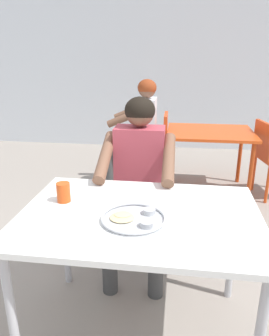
{
  "coord_description": "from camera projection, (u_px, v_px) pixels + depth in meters",
  "views": [
    {
      "loc": [
        0.23,
        -1.45,
        1.5
      ],
      "look_at": [
        -0.0,
        0.26,
        0.9
      ],
      "focal_mm": 35.0,
      "sensor_mm": 36.0,
      "label": 1
    }
  ],
  "objects": [
    {
      "name": "table_foreground",
      "position": [
        140.0,
        226.0,
        1.66
      ],
      "size": [
        1.2,
        0.85,
        0.75
      ],
      "color": "white",
      "rests_on": "ground"
    },
    {
      "name": "drinking_cup",
      "position": [
        63.0,
        192.0,
        1.75
      ],
      "size": [
        0.07,
        0.07,
        0.11
      ],
      "color": "#D84C19",
      "rests_on": "table_foreground"
    },
    {
      "name": "diner_foreground",
      "position": [
        138.0,
        172.0,
        2.22
      ],
      "size": [
        0.49,
        0.56,
        1.24
      ],
      "color": "#3E3E3E",
      "rests_on": "ground"
    },
    {
      "name": "ground_plane",
      "position": [
        129.0,
        334.0,
        1.89
      ],
      "size": [
        12.0,
        12.0,
        0.05
      ],
      "primitive_type": "cube",
      "color": "gray"
    },
    {
      "name": "patron_background",
      "position": [
        139.0,
        126.0,
        3.66
      ],
      "size": [
        0.55,
        0.49,
        1.25
      ],
      "color": "#3F3F3F",
      "rests_on": "ground"
    },
    {
      "name": "back_wall",
      "position": [
        168.0,
        40.0,
        5.09
      ],
      "size": [
        12.0,
        0.12,
        3.4
      ],
      "primitive_type": "cube",
      "color": "silver",
      "rests_on": "ground"
    },
    {
      "name": "table_background_red",
      "position": [
        210.0,
        138.0,
        3.6
      ],
      "size": [
        0.93,
        0.79,
        0.71
      ],
      "color": "#E04C19",
      "rests_on": "ground"
    },
    {
      "name": "chair_foreground",
      "position": [
        141.0,
        190.0,
        2.5
      ],
      "size": [
        0.4,
        0.41,
        0.9
      ],
      "color": "#3F3F44",
      "rests_on": "ground"
    },
    {
      "name": "chair_red_left",
      "position": [
        155.0,
        146.0,
        3.76
      ],
      "size": [
        0.44,
        0.41,
        0.88
      ],
      "color": "#D4451A",
      "rests_on": "ground"
    },
    {
      "name": "thali_tray",
      "position": [
        134.0,
        218.0,
        1.56
      ],
      "size": [
        0.31,
        0.31,
        0.03
      ],
      "color": "#B7BABF",
      "rests_on": "table_foreground"
    }
  ]
}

